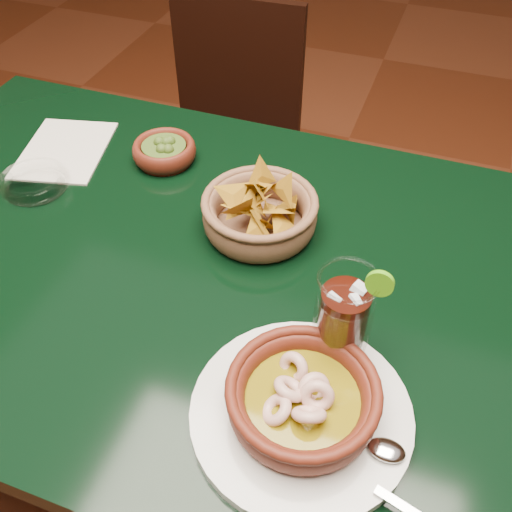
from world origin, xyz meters
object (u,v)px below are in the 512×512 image
(dining_chair, at_px, (227,145))
(shrimp_plate, at_px, (302,403))
(dining_table, at_px, (183,294))
(chip_basket, at_px, (260,213))
(cola_drink, at_px, (342,321))

(dining_chair, distance_m, shrimp_plate, 1.08)
(dining_table, distance_m, dining_chair, 0.76)
(dining_chair, xyz_separation_m, shrimp_plate, (0.47, -0.91, 0.33))
(dining_table, xyz_separation_m, shrimp_plate, (0.27, -0.21, 0.13))
(chip_basket, distance_m, cola_drink, 0.28)
(shrimp_plate, height_order, cola_drink, cola_drink)
(chip_basket, bearing_deg, cola_drink, -48.32)
(dining_table, bearing_deg, chip_basket, 43.29)
(dining_table, xyz_separation_m, dining_chair, (-0.21, 0.70, -0.19))
(dining_table, relative_size, shrimp_plate, 3.41)
(dining_table, relative_size, chip_basket, 5.47)
(dining_table, distance_m, shrimp_plate, 0.36)
(dining_table, xyz_separation_m, chip_basket, (0.10, 0.10, 0.13))
(dining_chair, relative_size, chip_basket, 3.79)
(chip_basket, xyz_separation_m, cola_drink, (0.18, -0.20, 0.04))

